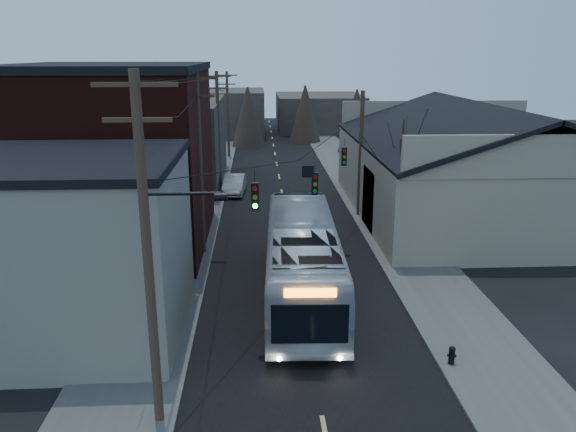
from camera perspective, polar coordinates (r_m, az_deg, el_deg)
name	(u,v)px	position (r m, az deg, el deg)	size (l,w,h in m)	color
road_surface	(283,199)	(43.36, -0.51, 1.78)	(9.00, 110.00, 0.02)	black
sidewalk_left	(198,199)	(43.55, -9.09, 1.70)	(4.00, 110.00, 0.12)	#474744
sidewalk_right	(366,197)	(44.11, 7.96, 1.93)	(4.00, 110.00, 0.12)	#474744
building_clapboard	(76,250)	(23.32, -20.75, -3.28)	(8.00, 8.00, 7.00)	slate
building_brick	(115,160)	(33.47, -17.17, 5.44)	(10.00, 12.00, 10.00)	black
building_left_far	(168,143)	(49.09, -12.08, 7.30)	(9.00, 14.00, 7.00)	#332D28
warehouse	(475,176)	(40.64, 18.50, 3.83)	(16.16, 20.60, 7.73)	gray
building_far_left	(227,113)	(77.44, -6.22, 10.37)	(10.00, 12.00, 6.00)	#332D28
building_far_right	(319,112)	(82.83, 3.14, 10.48)	(12.00, 14.00, 5.00)	#332D28
bare_tree	(400,181)	(33.80, 11.35, 3.53)	(0.40, 0.40, 7.20)	black
utility_lines	(239,148)	(36.58, -5.02, 6.91)	(11.24, 45.28, 10.50)	#382B1E
bus	(302,259)	(25.67, 1.46, -4.34)	(3.10, 13.26, 3.69)	#B4BBC1
parked_car	(234,184)	(45.06, -5.47, 3.22)	(1.57, 4.51, 1.49)	#A5A7AC
fire_hydrant	(452,354)	(21.52, 16.31, -13.33)	(0.34, 0.24, 0.69)	black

